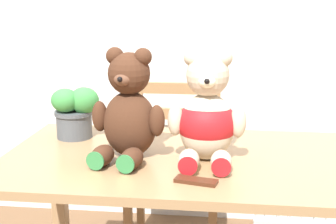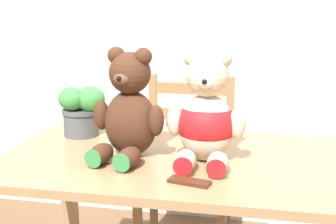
# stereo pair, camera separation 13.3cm
# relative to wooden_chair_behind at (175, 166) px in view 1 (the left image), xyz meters

# --- Properties ---
(wall_back) EXTENTS (8.00, 0.04, 2.60)m
(wall_back) POSITION_rel_wooden_chair_behind_xyz_m (0.16, 0.40, 0.83)
(wall_back) COLOR silver
(wall_back) RESTS_ON ground_plane
(radiator) EXTENTS (0.63, 0.10, 0.58)m
(radiator) POSITION_rel_wooden_chair_behind_xyz_m (0.76, 0.33, -0.21)
(radiator) COLOR silver
(radiator) RESTS_ON ground_plane
(dining_table) EXTENTS (1.41, 0.76, 0.78)m
(dining_table) POSITION_rel_wooden_chair_behind_xyz_m (0.16, -0.73, 0.19)
(dining_table) COLOR #9E7A51
(dining_table) RESTS_ON ground_plane
(wooden_chair_behind) EXTENTS (0.46, 0.39, 0.94)m
(wooden_chair_behind) POSITION_rel_wooden_chair_behind_xyz_m (0.00, 0.00, 0.00)
(wooden_chair_behind) COLOR #997047
(wooden_chair_behind) RESTS_ON ground_plane
(teddy_bear_left) EXTENTS (0.28, 0.29, 0.39)m
(teddy_bear_left) POSITION_rel_wooden_chair_behind_xyz_m (-0.08, -0.76, 0.47)
(teddy_bear_left) COLOR #472819
(teddy_bear_left) RESTS_ON dining_table
(teddy_bear_right) EXTENTS (0.27, 0.27, 0.39)m
(teddy_bear_right) POSITION_rel_wooden_chair_behind_xyz_m (0.19, -0.75, 0.46)
(teddy_bear_right) COLOR beige
(teddy_bear_right) RESTS_ON dining_table
(potted_plant) EXTENTS (0.20, 0.16, 0.21)m
(potted_plant) POSITION_rel_wooden_chair_behind_xyz_m (-0.35, -0.55, 0.42)
(potted_plant) COLOR #4C5156
(potted_plant) RESTS_ON dining_table
(chocolate_bar) EXTENTS (0.14, 0.07, 0.01)m
(chocolate_bar) POSITION_rel_wooden_chair_behind_xyz_m (0.17, -0.97, 0.31)
(chocolate_bar) COLOR #472314
(chocolate_bar) RESTS_ON dining_table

